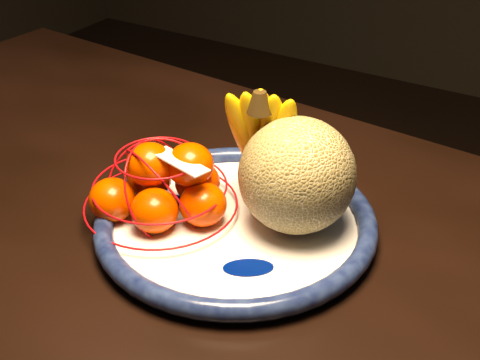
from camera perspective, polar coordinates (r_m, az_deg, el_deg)
The scene contains 6 objects.
dining_table at distance 0.89m, azimuth -7.63°, elevation -7.85°, with size 1.47×0.96×0.70m.
fruit_bowl at distance 0.82m, azimuth -0.37°, elevation -3.68°, with size 0.34×0.34×0.03m.
cantaloupe at distance 0.78m, azimuth 4.89°, elevation 0.40°, with size 0.14×0.14×0.14m, color olive.
banana_bunch at distance 0.82m, azimuth 2.05°, elevation 3.78°, with size 0.11×0.11×0.17m.
mandarin_bag at distance 0.82m, azimuth -6.49°, elevation -0.60°, with size 0.24×0.24×0.12m.
price_tag at distance 0.78m, azimuth -5.14°, elevation 1.59°, with size 0.07×0.03×0.00m, color white.
Camera 1 is at (0.53, -0.50, 1.19)m, focal length 50.00 mm.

